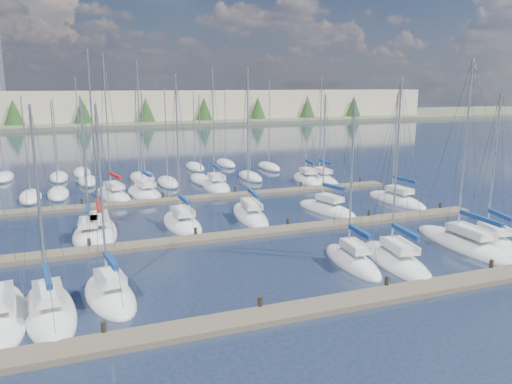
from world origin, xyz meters
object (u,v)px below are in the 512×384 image
object	(u,v)px
sailboat_k	(250,215)
sailboat_g	(491,242)
sailboat_j	(182,223)
sailboat_p	(216,186)
sailboat_h	(90,235)
sailboat_r	(321,179)
sailboat_i	(100,230)
sailboat_o	(145,193)
sailboat_l	(327,209)
sailboat_d	(352,261)
sailboat_b	(50,311)
sailboat_c	(110,295)
sailboat_m	(396,200)
sailboat_q	(307,179)
sailboat_f	(465,244)
sailboat_n	(113,195)
sailboat_e	(396,260)
sailboat_a	(0,315)

from	to	relation	value
sailboat_k	sailboat_g	bearing A→B (deg)	-37.28
sailboat_j	sailboat_p	bearing A→B (deg)	62.56
sailboat_h	sailboat_r	world-z (taller)	sailboat_r
sailboat_p	sailboat_g	bearing A→B (deg)	-60.27
sailboat_i	sailboat_o	bearing A→B (deg)	68.22
sailboat_l	sailboat_i	bearing A→B (deg)	165.78
sailboat_k	sailboat_o	xyz separation A→B (m)	(-7.59, 12.96, 0.00)
sailboat_p	sailboat_d	bearing A→B (deg)	-82.98
sailboat_b	sailboat_p	bearing A→B (deg)	53.22
sailboat_i	sailboat_o	size ratio (longest dim) A/B	1.01
sailboat_i	sailboat_g	xyz separation A→B (m)	(27.54, -13.89, -0.01)
sailboat_d	sailboat_c	world-z (taller)	sailboat_d
sailboat_b	sailboat_j	xyz separation A→B (m)	(10.30, 14.22, 0.01)
sailboat_m	sailboat_j	world-z (taller)	sailboat_j
sailboat_i	sailboat_q	xyz separation A→B (m)	(26.02, 14.10, -0.02)
sailboat_i	sailboat_f	xyz separation A→B (m)	(25.30, -13.62, -0.01)
sailboat_k	sailboat_r	world-z (taller)	sailboat_k
sailboat_d	sailboat_f	distance (m)	9.85
sailboat_b	sailboat_n	xyz separation A→B (m)	(5.82, 27.83, 0.02)
sailboat_g	sailboat_b	xyz separation A→B (m)	(-31.06, -0.72, -0.01)
sailboat_d	sailboat_o	world-z (taller)	sailboat_o
sailboat_o	sailboat_h	bearing A→B (deg)	-122.49
sailboat_r	sailboat_q	xyz separation A→B (m)	(-1.83, 0.37, -0.02)
sailboat_c	sailboat_o	xyz separation A→B (m)	(5.96, 26.72, 0.01)
sailboat_k	sailboat_b	distance (m)	22.26
sailboat_i	sailboat_n	size ratio (longest dim) A/B	0.97
sailboat_m	sailboat_l	size ratio (longest dim) A/B	1.01
sailboat_i	sailboat_o	world-z (taller)	sailboat_i
sailboat_g	sailboat_m	xyz separation A→B (m)	(1.96, 14.36, -0.01)
sailboat_k	sailboat_e	world-z (taller)	sailboat_k
sailboat_b	sailboat_q	size ratio (longest dim) A/B	1.03
sailboat_g	sailboat_l	bearing A→B (deg)	130.90
sailboat_g	sailboat_f	distance (m)	2.26
sailboat_o	sailboat_j	distance (m)	13.49
sailboat_h	sailboat_o	distance (m)	15.66
sailboat_c	sailboat_b	world-z (taller)	sailboat_b
sailboat_n	sailboat_q	world-z (taller)	sailboat_n
sailboat_o	sailboat_f	xyz separation A→B (m)	(19.70, -26.67, -0.01)
sailboat_l	sailboat_k	bearing A→B (deg)	163.24
sailboat_d	sailboat_a	size ratio (longest dim) A/B	0.92
sailboat_h	sailboat_b	bearing A→B (deg)	-96.81
sailboat_d	sailboat_i	bearing A→B (deg)	142.82
sailboat_b	sailboat_h	xyz separation A→B (m)	(2.67, 13.39, 0.01)
sailboat_o	sailboat_e	bearing A→B (deg)	-73.56
sailboat_e	sailboat_q	bearing A→B (deg)	83.29
sailboat_o	sailboat_k	bearing A→B (deg)	-67.80
sailboat_d	sailboat_p	bearing A→B (deg)	97.31
sailboat_i	sailboat_g	bearing A→B (deg)	-25.32
sailboat_o	sailboat_n	size ratio (longest dim) A/B	0.96
sailboat_d	sailboat_h	distance (m)	20.58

